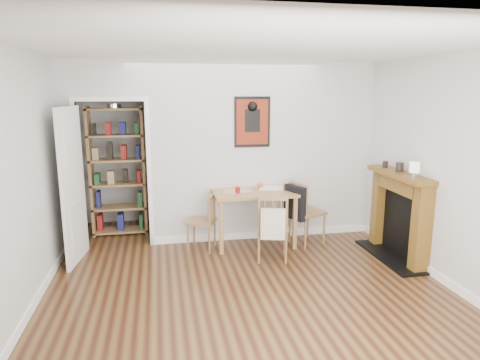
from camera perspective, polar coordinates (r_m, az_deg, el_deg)
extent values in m
plane|color=brown|center=(5.24, 0.37, -12.87)|extent=(5.20, 5.20, 0.00)
plane|color=beige|center=(7.38, -3.55, 4.88)|extent=(4.50, 0.00, 4.50)
plane|color=beige|center=(2.43, 12.54, -9.84)|extent=(4.50, 0.00, 4.50)
plane|color=beige|center=(4.93, -26.19, 0.23)|extent=(0.00, 5.20, 5.20)
plane|color=beige|center=(5.72, 23.11, 1.93)|extent=(0.00, 5.20, 5.20)
plane|color=silver|center=(4.78, 0.41, 16.77)|extent=(5.20, 5.20, 0.00)
cube|color=beige|center=(6.32, 3.04, 3.72)|extent=(3.35, 0.10, 2.60)
cube|color=beige|center=(6.25, -21.79, 2.80)|extent=(0.25, 0.10, 2.60)
cube|color=beige|center=(6.10, -17.11, 12.60)|extent=(0.90, 0.10, 0.55)
cube|color=white|center=(6.28, -20.75, 0.37)|extent=(0.06, 0.14, 2.05)
cube|color=white|center=(6.18, -11.96, 0.71)|extent=(0.06, 0.14, 2.05)
cube|color=white|center=(6.55, 3.05, -7.24)|extent=(3.35, 0.02, 0.10)
cube|color=white|center=(4.78, -26.57, -16.08)|extent=(0.02, 4.00, 0.10)
cube|color=white|center=(5.58, 25.43, -11.91)|extent=(0.02, 4.00, 0.10)
cube|color=white|center=(5.83, -21.40, -0.77)|extent=(0.15, 0.80, 2.00)
cube|color=black|center=(6.17, 1.64, 7.74)|extent=(0.52, 0.02, 0.72)
cube|color=maroon|center=(6.15, 1.66, 7.73)|extent=(0.46, 0.00, 0.64)
cube|color=#A3764C|center=(6.08, 1.86, -1.63)|extent=(1.17, 0.74, 0.04)
cube|color=#A3764C|center=(5.81, -2.53, -6.37)|extent=(0.05, 0.05, 0.75)
cube|color=#A3764C|center=(6.04, 7.32, -5.75)|extent=(0.05, 0.05, 0.75)
cube|color=#A3764C|center=(6.39, -3.33, -4.68)|extent=(0.05, 0.05, 0.75)
cube|color=#A3764C|center=(6.60, 5.67, -4.18)|extent=(0.05, 0.05, 0.75)
cube|color=black|center=(6.07, 7.31, -3.01)|extent=(0.24, 0.39, 0.48)
cube|color=beige|center=(5.39, 4.41, -5.79)|extent=(0.32, 0.17, 0.39)
cube|color=#A3764C|center=(6.84, -19.23, 1.00)|extent=(0.04, 0.33, 1.96)
cube|color=#A3764C|center=(6.77, -12.65, 1.26)|extent=(0.04, 0.33, 1.96)
cube|color=#A3764C|center=(7.02, -15.52, -6.43)|extent=(0.83, 0.33, 0.03)
cube|color=#A3764C|center=(6.83, -15.87, -0.49)|extent=(0.83, 0.33, 0.03)
cube|color=#A3764C|center=(6.69, -16.42, 9.07)|extent=(0.83, 0.33, 0.03)
cube|color=maroon|center=(6.80, -15.96, 1.13)|extent=(0.72, 0.27, 0.27)
cube|color=brown|center=(5.63, 23.02, -6.06)|extent=(0.20, 0.16, 1.10)
cube|color=brown|center=(6.44, 18.17, -3.53)|extent=(0.20, 0.16, 1.10)
cube|color=brown|center=(5.88, 20.58, 0.69)|extent=(0.30, 1.21, 0.06)
cube|color=brown|center=(5.92, 20.74, -0.53)|extent=(0.20, 0.85, 0.20)
cube|color=black|center=(6.09, 20.85, -5.57)|extent=(0.08, 0.81, 0.88)
cube|color=black|center=(6.17, 19.59, -9.54)|extent=(0.45, 1.25, 0.03)
cylinder|color=maroon|center=(5.93, -0.31, -1.32)|extent=(0.07, 0.07, 0.09)
sphere|color=#EC520C|center=(6.24, 2.78, -0.73)|extent=(0.08, 0.08, 0.08)
cube|color=beige|center=(6.06, -0.29, -1.45)|extent=(0.40, 0.31, 0.00)
cube|color=white|center=(6.23, 4.18, -1.06)|extent=(0.38, 0.32, 0.02)
cylinder|color=silver|center=(5.53, 22.18, 0.60)|extent=(0.06, 0.06, 0.07)
cylinder|color=white|center=(5.51, 22.26, 1.60)|extent=(0.13, 0.13, 0.13)
cylinder|color=black|center=(5.91, 20.52, 1.63)|extent=(0.10, 0.10, 0.12)
cylinder|color=black|center=(6.16, 18.79, 2.00)|extent=(0.07, 0.07, 0.09)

